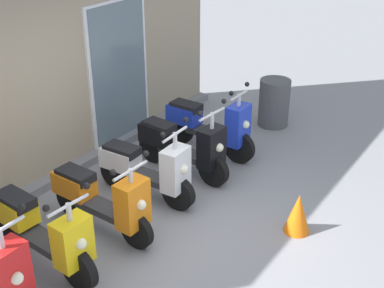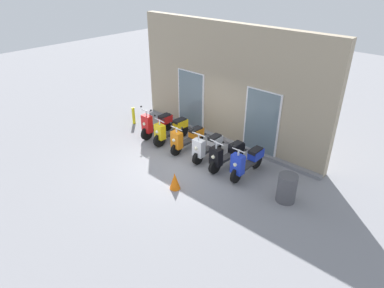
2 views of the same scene
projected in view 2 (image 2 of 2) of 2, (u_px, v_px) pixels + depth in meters
The scene contains 11 objects.
ground_plane at pixel (180, 163), 11.30m from camera, with size 40.00×40.00×0.00m, color gray.
storefront_facade at pixel (227, 87), 11.93m from camera, with size 7.78×0.50×4.19m.
scooter_red at pixel (156, 124), 12.88m from camera, with size 0.60×1.57×1.28m.
scooter_yellow at pixel (171, 130), 12.42m from camera, with size 0.57×1.63×1.15m.
scooter_orange at pixel (187, 138), 11.87m from camera, with size 0.60×1.56×1.15m.
scooter_white at pixel (207, 146), 11.38m from camera, with size 0.58×1.50×1.20m.
scooter_black at pixel (227, 154), 10.89m from camera, with size 0.60×1.61×1.21m.
scooter_blue at pixel (247, 162), 10.44m from camera, with size 0.51×1.62×1.22m.
curb_bollard at pixel (134, 116), 13.87m from camera, with size 0.12×0.12×0.70m, color yellow.
traffic_cone at pixel (175, 181), 9.92m from camera, with size 0.32×0.32×0.52m, color orange.
trash_bin at pixel (287, 188), 9.35m from camera, with size 0.53×0.53×0.82m, color #4C4C51.
Camera 2 is at (6.78, -6.88, 5.92)m, focal length 31.90 mm.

